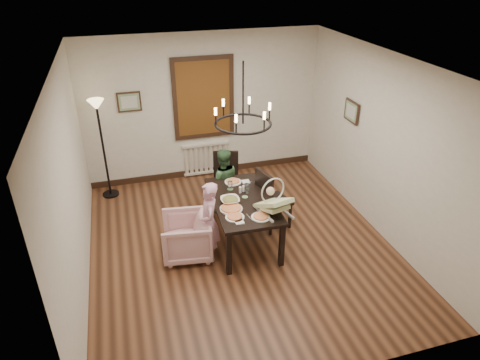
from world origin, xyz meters
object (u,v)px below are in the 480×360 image
chair_far (226,181)px  elderly_woman (209,228)px  seated_man (223,187)px  baby_bouncer (274,202)px  floor_lamp (104,151)px  chair_right (274,198)px  dining_table (243,204)px  armchair (187,236)px  drinking_glass (247,189)px

chair_far → elderly_woman: size_ratio=0.97×
elderly_woman → seated_man: elderly_woman is taller
seated_man → baby_bouncer: (0.41, -1.35, 0.43)m
seated_man → floor_lamp: 2.24m
chair_right → floor_lamp: bearing=40.5°
elderly_woman → seated_man: 1.25m
chair_far → seated_man: size_ratio=1.01×
dining_table → chair_right: 0.66m
chair_far → baby_bouncer: (0.31, -1.53, 0.43)m
chair_far → elderly_woman: (-0.59, -1.32, 0.02)m
seated_man → armchair: bearing=57.7°
seated_man → floor_lamp: (-1.88, 1.16, 0.41)m
chair_far → floor_lamp: bearing=169.1°
drinking_glass → floor_lamp: 2.80m
drinking_glass → chair_right: bearing=7.2°
drinking_glass → floor_lamp: (-2.09, 1.86, 0.09)m
elderly_woman → baby_bouncer: (0.90, -0.20, 0.41)m
chair_far → armchair: size_ratio=1.37×
elderly_woman → floor_lamp: size_ratio=0.57×
dining_table → floor_lamp: bearing=136.2°
drinking_glass → dining_table: bearing=-124.2°
chair_far → floor_lamp: size_ratio=0.55×
seated_man → floor_lamp: size_ratio=0.55×
elderly_woman → drinking_glass: bearing=129.7°
chair_far → floor_lamp: floor_lamp is taller
armchair → seated_man: (0.81, 1.00, 0.16)m
chair_right → seated_man: chair_right is taller
armchair → floor_lamp: bearing=-145.4°
elderly_woman → floor_lamp: 2.72m
chair_right → drinking_glass: 0.56m
baby_bouncer → drinking_glass: 0.69m
dining_table → floor_lamp: floor_lamp is taller
chair_far → elderly_woman: elderly_woman is taller
baby_bouncer → dining_table: bearing=109.5°
elderly_woman → drinking_glass: (0.70, 0.45, 0.30)m
dining_table → seated_man: bearing=98.1°
chair_right → elderly_woman: chair_right is taller
armchair → baby_bouncer: baby_bouncer is taller
drinking_glass → floor_lamp: floor_lamp is taller
dining_table → armchair: bearing=-170.0°
dining_table → elderly_woman: size_ratio=1.58×
dining_table → chair_far: chair_far is taller
chair_right → armchair: size_ratio=1.46×
elderly_woman → armchair: bearing=-108.1°
elderly_woman → baby_bouncer: size_ratio=1.83×
chair_far → baby_bouncer: 1.61m
chair_right → drinking_glass: size_ratio=7.82×
chair_right → elderly_woman: 1.29m
chair_right → armchair: 1.56m
dining_table → seated_man: 0.90m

